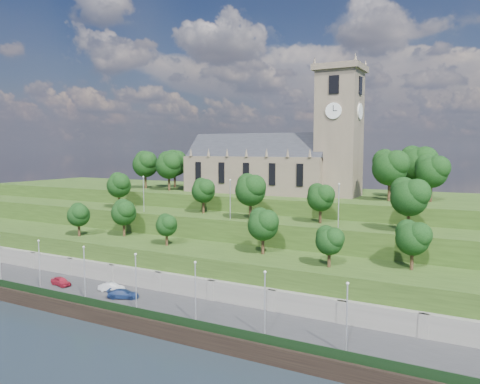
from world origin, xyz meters
The scene contains 17 objects.
ground centered at (0.00, 0.00, 0.00)m, with size 320.00×320.00×0.00m, color black.
promenade centered at (0.00, 6.00, 1.00)m, with size 160.00×12.00×2.00m, color #2D2D30.
quay_wall centered at (0.00, -0.05, 1.10)m, with size 160.00×0.50×2.20m, color black.
fence centered at (0.00, 0.60, 2.60)m, with size 160.00×0.10×1.20m, color black.
retaining_wall centered at (0.00, 11.97, 2.50)m, with size 160.00×2.10×5.00m.
embankment_lower centered at (0.00, 18.00, 4.00)m, with size 160.00×12.00×8.00m, color #274216.
embankment_upper centered at (0.00, 29.00, 6.00)m, with size 160.00×10.00×12.00m, color #274216.
hilltop centered at (0.00, 50.00, 7.50)m, with size 160.00×32.00×15.00m, color #274216.
church centered at (0.79, 45.98, 22.52)m, with size 38.60×12.35×27.60m.
trees_lower centered at (1.91, 18.39, 12.58)m, with size 64.69×8.54×7.37m.
trees_upper centered at (4.36, 27.93, 17.30)m, with size 64.89×8.15×8.41m.
trees_hilltop centered at (1.49, 44.71, 21.45)m, with size 71.10×16.52×10.33m.
lamp_posts_promenade centered at (-2.00, 2.50, 6.72)m, with size 60.36×0.36×8.21m.
lamp_posts_upper centered at (0.00, 26.00, 16.23)m, with size 40.36×0.36×7.26m.
car_left centered at (-20.99, 5.72, 2.71)m, with size 1.67×4.16×1.42m, color maroon.
car_middle centered at (-11.21, 7.25, 2.69)m, with size 1.46×4.18×1.38m, color #B0B1B6.
car_right centered at (-7.22, 5.56, 2.69)m, with size 1.94×4.76×1.38m, color navy.
Camera 1 is at (41.25, -47.16, 24.80)m, focal length 35.00 mm.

